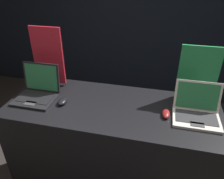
% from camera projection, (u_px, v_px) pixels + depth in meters
% --- Properties ---
extents(wall_back, '(8.00, 0.05, 2.80)m').
position_uv_depth(wall_back, '(143.00, 8.00, 3.17)').
color(wall_back, black).
rests_on(wall_back, ground_plane).
extents(display_counter, '(1.70, 0.69, 0.97)m').
position_uv_depth(display_counter, '(112.00, 150.00, 1.99)').
color(display_counter, black).
rests_on(display_counter, ground_plane).
extents(laptop_front, '(0.32, 0.29, 0.27)m').
position_uv_depth(laptop_front, '(38.00, 91.00, 1.82)').
color(laptop_front, black).
rests_on(laptop_front, display_counter).
extents(mouse_front, '(0.07, 0.11, 0.04)m').
position_uv_depth(mouse_front, '(62.00, 101.00, 1.76)').
color(mouse_front, black).
rests_on(mouse_front, display_counter).
extents(promo_stand_front, '(0.28, 0.07, 0.54)m').
position_uv_depth(promo_stand_front, '(48.00, 58.00, 1.93)').
color(promo_stand_front, black).
rests_on(promo_stand_front, display_counter).
extents(laptop_back, '(0.33, 0.29, 0.24)m').
position_uv_depth(laptop_back, '(197.00, 110.00, 1.59)').
color(laptop_back, silver).
rests_on(laptop_back, display_counter).
extents(mouse_back, '(0.06, 0.12, 0.04)m').
position_uv_depth(mouse_back, '(166.00, 114.00, 1.62)').
color(mouse_back, maroon).
rests_on(mouse_back, display_counter).
extents(promo_stand_back, '(0.31, 0.07, 0.46)m').
position_uv_depth(promo_stand_back, '(198.00, 75.00, 1.73)').
color(promo_stand_back, black).
rests_on(promo_stand_back, display_counter).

